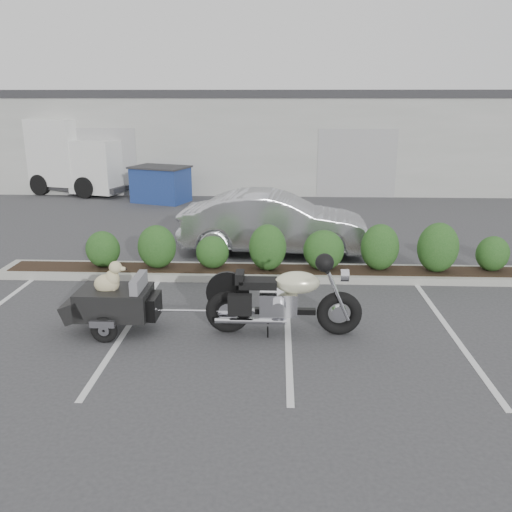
{
  "coord_description": "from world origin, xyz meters",
  "views": [
    {
      "loc": [
        1.01,
        -8.97,
        3.74
      ],
      "look_at": [
        0.59,
        1.18,
        0.75
      ],
      "focal_mm": 38.0,
      "sensor_mm": 36.0,
      "label": 1
    }
  ],
  "objects_px": {
    "pet_trailer": "(114,301)",
    "delivery_truck": "(58,157)",
    "sedan": "(274,223)",
    "dumpster": "(161,184)",
    "motorcycle": "(283,300)"
  },
  "relations": [
    {
      "from": "motorcycle",
      "to": "sedan",
      "type": "distance_m",
      "value": 4.84
    },
    {
      "from": "dumpster",
      "to": "sedan",
      "type": "bearing_deg",
      "value": -37.84
    },
    {
      "from": "motorcycle",
      "to": "sedan",
      "type": "height_order",
      "value": "sedan"
    },
    {
      "from": "pet_trailer",
      "to": "delivery_truck",
      "type": "distance_m",
      "value": 15.02
    },
    {
      "from": "delivery_truck",
      "to": "pet_trailer",
      "type": "bearing_deg",
      "value": -48.19
    },
    {
      "from": "delivery_truck",
      "to": "motorcycle",
      "type": "bearing_deg",
      "value": -39.34
    },
    {
      "from": "pet_trailer",
      "to": "sedan",
      "type": "relative_size",
      "value": 0.44
    },
    {
      "from": "pet_trailer",
      "to": "dumpster",
      "type": "xyz_separation_m",
      "value": [
        -1.64,
        11.45,
        0.15
      ]
    },
    {
      "from": "pet_trailer",
      "to": "delivery_truck",
      "type": "xyz_separation_m",
      "value": [
        -6.28,
        13.61,
        0.89
      ]
    },
    {
      "from": "pet_trailer",
      "to": "sedan",
      "type": "bearing_deg",
      "value": 61.85
    },
    {
      "from": "dumpster",
      "to": "pet_trailer",
      "type": "bearing_deg",
      "value": -62.23
    },
    {
      "from": "pet_trailer",
      "to": "sedan",
      "type": "xyz_separation_m",
      "value": [
        2.6,
        4.8,
        0.24
      ]
    },
    {
      "from": "delivery_truck",
      "to": "sedan",
      "type": "bearing_deg",
      "value": -27.73
    },
    {
      "from": "dumpster",
      "to": "motorcycle",
      "type": "bearing_deg",
      "value": -49.28
    },
    {
      "from": "sedan",
      "to": "motorcycle",
      "type": "bearing_deg",
      "value": -174.11
    }
  ]
}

